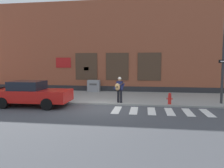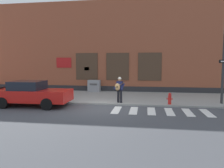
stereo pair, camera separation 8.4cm
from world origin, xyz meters
name	(u,v)px [view 2 (the right image)]	position (x,y,z in m)	size (l,w,h in m)	color
ground_plane	(102,108)	(0.00, 0.00, 0.00)	(160.00, 160.00, 0.00)	#424449
sidewalk	(113,97)	(0.00, 3.88, 0.05)	(28.00, 5.87, 0.10)	gray
building_backdrop	(120,48)	(0.00, 8.81, 4.01)	(28.00, 4.06, 8.04)	brown
crosswalk	(160,111)	(3.26, -0.36, 0.01)	(5.20, 1.90, 0.01)	silver
red_car	(31,94)	(-4.35, -0.09, 0.77)	(4.63, 2.04, 1.53)	red
busker	(119,88)	(0.82, 1.35, 1.02)	(0.72, 0.65, 1.62)	black
utility_box	(94,86)	(-2.01, 6.36, 0.61)	(1.07, 0.57, 1.01)	gray
fire_hydrant	(170,99)	(3.91, 1.29, 0.45)	(0.38, 0.20, 0.70)	red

